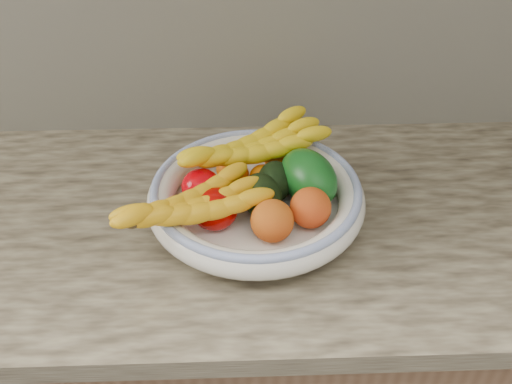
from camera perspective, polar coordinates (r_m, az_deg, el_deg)
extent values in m
cube|color=brown|center=(1.42, -0.03, -16.58)|extent=(2.40, 0.62, 0.86)
cube|color=tan|center=(1.08, -0.04, -2.68)|extent=(2.44, 0.66, 0.04)
cube|color=beige|center=(1.21, -0.57, 16.96)|extent=(2.40, 0.02, 0.50)
cylinder|color=silver|center=(1.05, 0.00, -2.24)|extent=(0.13, 0.13, 0.02)
cylinder|color=silver|center=(1.04, 0.00, -1.65)|extent=(0.32, 0.32, 0.01)
torus|color=silver|center=(1.02, 0.00, -0.53)|extent=(0.39, 0.39, 0.05)
torus|color=#3B57A8|center=(1.01, 0.00, 0.45)|extent=(0.37, 0.37, 0.02)
ellipsoid|color=orange|center=(1.08, -2.77, 2.27)|extent=(0.05, 0.05, 0.04)
ellipsoid|color=#E36504|center=(1.11, 2.21, 3.45)|extent=(0.06, 0.06, 0.05)
ellipsoid|color=orange|center=(1.06, 0.65, 1.54)|extent=(0.05, 0.05, 0.05)
ellipsoid|color=#F26005|center=(1.07, -2.16, 1.83)|extent=(0.05, 0.05, 0.05)
ellipsoid|color=#C70008|center=(1.03, -5.50, 0.53)|extent=(0.08, 0.08, 0.06)
ellipsoid|color=#A10300|center=(0.98, -4.17, -1.69)|extent=(0.09, 0.09, 0.07)
ellipsoid|color=black|center=(1.00, 0.59, -0.40)|extent=(0.09, 0.11, 0.07)
ellipsoid|color=black|center=(1.03, 1.89, 1.09)|extent=(0.07, 0.10, 0.06)
ellipsoid|color=#0E4B14|center=(1.03, 5.26, 1.46)|extent=(0.16, 0.17, 0.12)
ellipsoid|color=orange|center=(0.95, 1.63, -2.90)|extent=(0.09, 0.09, 0.07)
ellipsoid|color=orange|center=(0.97, 5.46, -1.58)|extent=(0.07, 0.07, 0.07)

